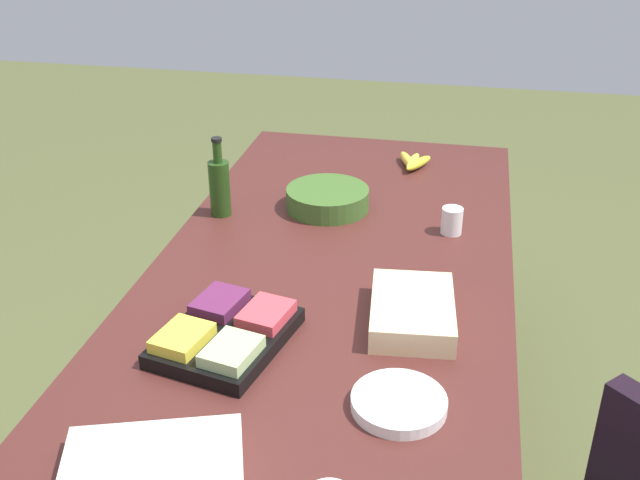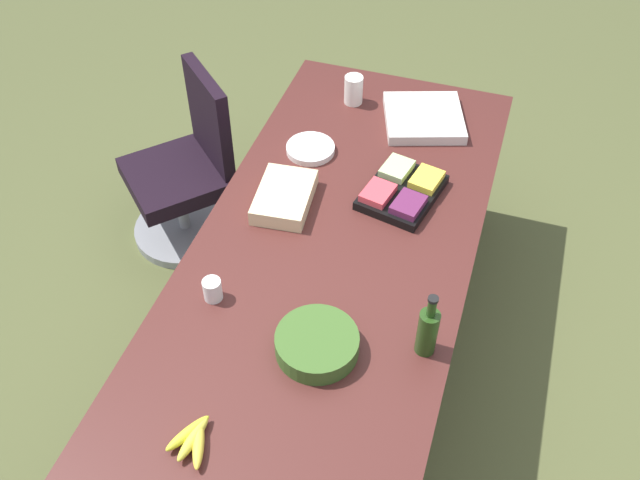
% 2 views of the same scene
% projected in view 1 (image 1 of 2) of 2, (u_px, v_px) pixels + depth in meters
% --- Properties ---
extents(ground_plane, '(10.00, 10.00, 0.00)m').
position_uv_depth(ground_plane, '(325.00, 474.00, 2.59)').
color(ground_plane, '#535831').
extents(conference_table, '(2.50, 1.09, 0.78)m').
position_uv_depth(conference_table, '(326.00, 298.00, 2.26)').
color(conference_table, '#4B211D').
rests_on(conference_table, ground).
extents(sheet_cake, '(0.34, 0.25, 0.07)m').
position_uv_depth(sheet_cake, '(412.00, 311.00, 2.01)').
color(sheet_cake, beige).
rests_on(sheet_cake, conference_table).
extents(paper_cup, '(0.07, 0.07, 0.09)m').
position_uv_depth(paper_cup, '(452.00, 221.00, 2.48)').
color(paper_cup, white).
rests_on(paper_cup, conference_table).
extents(salad_bowl, '(0.33, 0.33, 0.08)m').
position_uv_depth(salad_bowl, '(328.00, 199.00, 2.66)').
color(salad_bowl, '#3C6026').
rests_on(salad_bowl, conference_table).
extents(banana_bunch, '(0.19, 0.15, 0.04)m').
position_uv_depth(banana_bunch, '(413.00, 162.00, 3.01)').
color(banana_bunch, yellow).
rests_on(banana_bunch, conference_table).
extents(wine_bottle, '(0.08, 0.08, 0.28)m').
position_uv_depth(wine_bottle, '(220.00, 186.00, 2.58)').
color(wine_bottle, '#213F14').
rests_on(wine_bottle, conference_table).
extents(fruit_platter, '(0.41, 0.35, 0.07)m').
position_uv_depth(fruit_platter, '(226.00, 333.00, 1.92)').
color(fruit_platter, black).
rests_on(fruit_platter, conference_table).
extents(paper_plate_stack, '(0.28, 0.28, 0.03)m').
position_uv_depth(paper_plate_stack, '(399.00, 403.00, 1.71)').
color(paper_plate_stack, white).
rests_on(paper_plate_stack, conference_table).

